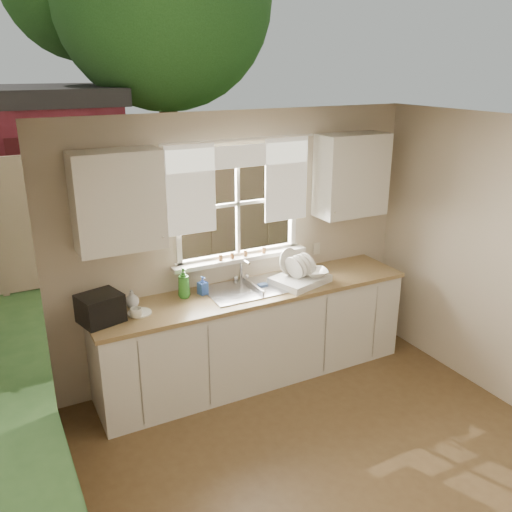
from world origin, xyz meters
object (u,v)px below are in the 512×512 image
soap_bottle_a (184,283)px  black_appliance (100,308)px  dish_rack (300,276)px  cup (136,313)px

soap_bottle_a → black_appliance: 0.78m
dish_rack → black_appliance: 1.86m
dish_rack → cup: 1.59m
dish_rack → soap_bottle_a: dish_rack is taller
soap_bottle_a → cup: (-0.50, -0.21, -0.10)m
soap_bottle_a → cup: 0.55m
soap_bottle_a → cup: soap_bottle_a is taller
dish_rack → soap_bottle_a: bearing=170.2°
dish_rack → soap_bottle_a: 1.11m
cup → black_appliance: black_appliance is taller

